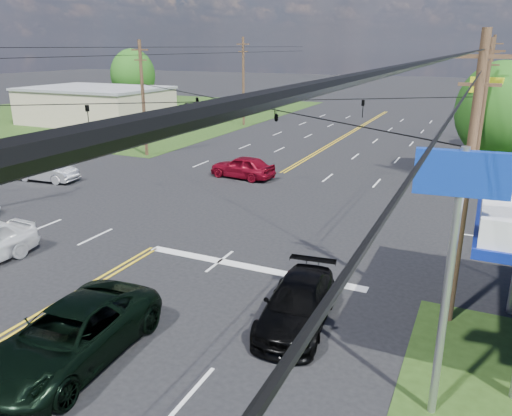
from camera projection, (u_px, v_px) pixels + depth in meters
The scene contains 19 objects.
ground at pixel (233, 202), 30.14m from camera, with size 280.00×280.00×0.00m, color black.
grass_nw at pixel (119, 112), 71.72m from camera, with size 46.00×48.00×0.03m, color #223912.
stop_bar at pixel (251, 268), 21.24m from camera, with size 10.00×0.50×0.02m, color silver.
retail_nw at pixel (96, 107), 60.47m from camera, with size 16.00×11.00×4.00m, color tan.
pole_se at pixel (466, 182), 15.66m from camera, with size 1.60×0.28×9.50m.
pole_nw at pixel (143, 97), 41.57m from camera, with size 1.60×0.28×9.50m.
pole_ne at pixel (482, 114), 31.20m from camera, with size 1.60×0.28×9.50m.
pole_left_far at pixel (243, 81), 57.89m from camera, with size 1.60×0.28×10.00m.
pole_right_far at pixel (488, 88), 47.52m from camera, with size 1.60×0.28×10.00m.
span_wire_signals at pixel (231, 101), 28.28m from camera, with size 26.00×18.00×1.13m.
power_lines at pixel (213, 54), 25.75m from camera, with size 26.04×100.00×0.64m.
tree_right_a at pixel (499, 111), 33.41m from camera, with size 5.70×5.70×8.18m.
tree_far_l at pixel (133, 75), 68.92m from camera, with size 6.08×6.08×8.72m.
pickup_dkgreen at pixel (70, 336), 14.69m from camera, with size 2.86×6.20×1.72m, color black.
suv_black at pixel (298, 304), 16.74m from camera, with size 2.07×5.09×1.48m, color black.
sedan_silver at pixel (47, 171), 34.64m from camera, with size 1.56×4.47×1.47m, color silver.
sedan_red at pixel (243, 167), 35.45m from camera, with size 1.90×4.71×1.61m, color maroon.
polesign_se at pixel (457, 217), 11.22m from camera, with size 2.05×0.45×6.93m.
polesign_ne at pixel (484, 103), 31.88m from camera, with size 1.99×0.69×7.23m.
Camera 1 is at (13.34, -13.53, 8.99)m, focal length 35.00 mm.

